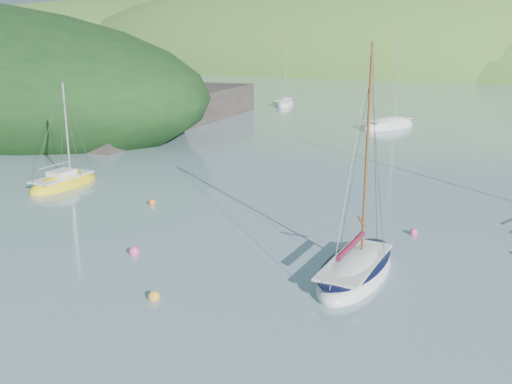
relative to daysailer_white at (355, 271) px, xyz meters
The scene contains 7 objects.
ground 7.88m from the daysailer_white, 136.27° to the right, with size 700.00×700.00×0.00m, color slate.
shoreline_hills 167.69m from the daysailer_white, 95.25° to the left, with size 690.00×135.00×56.00m.
daysailer_white is the anchor object (origin of this frame).
sailboat_yellow 22.45m from the daysailer_white, 169.43° to the left, with size 2.63×5.74×7.42m.
distant_sloop_a 41.52m from the daysailer_white, 106.04° to the left, with size 5.30×8.27×11.13m.
distant_sloop_c 61.88m from the daysailer_white, 120.53° to the left, with size 5.26×7.83×10.56m.
mooring_buoys 4.30m from the daysailer_white, 166.23° to the left, with size 20.53×12.72×0.48m.
Camera 1 is at (13.27, -15.52, 9.55)m, focal length 40.00 mm.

